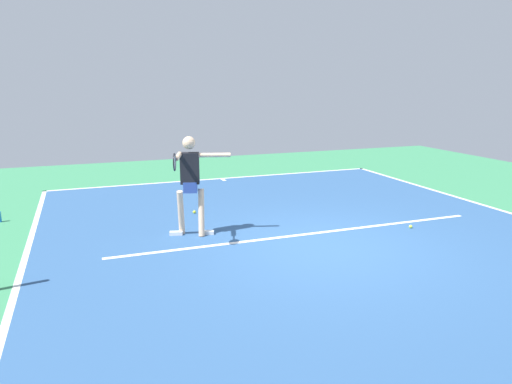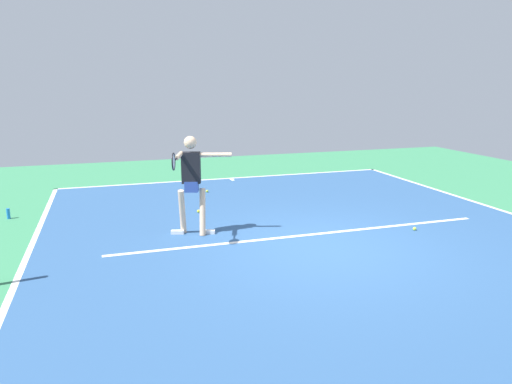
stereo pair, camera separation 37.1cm
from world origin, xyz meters
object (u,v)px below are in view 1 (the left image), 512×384
(tennis_player, at_px, (190,179))
(tennis_ball_far_corner, at_px, (411,227))
(tennis_ball_by_baseline, at_px, (194,212))
(tennis_ball_near_service_line, at_px, (200,192))

(tennis_player, height_order, tennis_ball_far_corner, tennis_player)
(tennis_ball_far_corner, bearing_deg, tennis_player, -14.40)
(tennis_player, height_order, tennis_ball_by_baseline, tennis_player)
(tennis_ball_far_corner, relative_size, tennis_ball_near_service_line, 1.00)
(tennis_ball_by_baseline, bearing_deg, tennis_ball_far_corner, 145.74)
(tennis_ball_far_corner, bearing_deg, tennis_ball_by_baseline, -34.26)
(tennis_ball_far_corner, xyz_separation_m, tennis_ball_near_service_line, (3.14, -4.42, 0.00))
(tennis_ball_by_baseline, height_order, tennis_ball_near_service_line, same)
(tennis_player, relative_size, tennis_ball_far_corner, 28.17)
(tennis_player, xyz_separation_m, tennis_ball_by_baseline, (-0.39, -1.48, -1.05))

